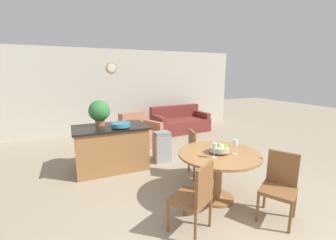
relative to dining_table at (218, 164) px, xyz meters
The scene contains 15 objects.
ground_plane 1.09m from the dining_table, 99.04° to the right, with size 24.00×24.00×0.00m, color gray.
wall_back 5.00m from the dining_table, 91.68° to the left, with size 8.00×0.09×2.70m.
dining_table is the anchor object (origin of this frame).
dining_chair_near_left 0.85m from the dining_table, 144.70° to the right, with size 0.57×0.57×0.90m.
dining_chair_near_right 0.85m from the dining_table, 54.70° to the right, with size 0.57×0.57×0.90m.
dining_chair_far_side 0.85m from the dining_table, 80.30° to the left, with size 0.51×0.51×0.90m.
fruit_bowl 0.24m from the dining_table, 27.99° to the right, with size 0.30×0.30×0.16m.
wine_glass_left 0.40m from the dining_table, 144.72° to the right, with size 0.07×0.07×0.22m.
wine_glass_right 0.40m from the dining_table, 35.30° to the right, with size 0.07×0.07×0.22m.
kitchen_island 2.27m from the dining_table, 124.74° to the left, with size 1.43×0.87×0.89m.
teal_bowl 2.03m from the dining_table, 123.96° to the left, with size 0.36×0.36×0.10m.
potted_plant 2.54m from the dining_table, 126.11° to the left, with size 0.42×0.42×0.52m.
trash_bin 1.81m from the dining_table, 96.31° to the left, with size 0.35×0.27×0.68m.
couch 4.26m from the dining_table, 71.24° to the left, with size 1.93×1.13×0.84m.
armchair 3.18m from the dining_table, 95.02° to the left, with size 1.15×1.17×0.87m.
Camera 1 is at (-1.84, -1.70, 1.93)m, focal length 24.00 mm.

